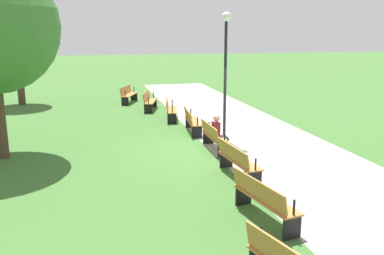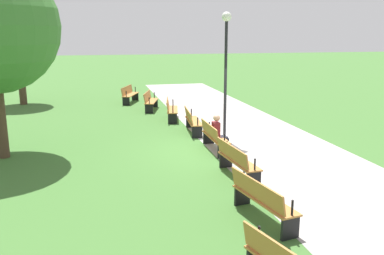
{
  "view_description": "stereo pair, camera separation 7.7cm",
  "coord_description": "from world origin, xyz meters",
  "px_view_note": "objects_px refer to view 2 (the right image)",
  "views": [
    {
      "loc": [
        12.01,
        -3.68,
        3.68
      ],
      "look_at": [
        0.0,
        -0.78,
        0.8
      ],
      "focal_mm": 38.07,
      "sensor_mm": 36.0,
      "label": 1
    },
    {
      "loc": [
        12.03,
        -3.6,
        3.68
      ],
      "look_at": [
        0.0,
        -0.78,
        0.8
      ],
      "focal_mm": 38.07,
      "sensor_mm": 36.0,
      "label": 2
    }
  ],
  "objects_px": {
    "bench_3": "(192,120)",
    "person_seated": "(219,132)",
    "tree_2": "(17,34)",
    "bench_6": "(262,199)",
    "lamp_post": "(226,53)",
    "bench_2": "(171,109)",
    "bench_1": "(150,100)",
    "bench_5": "(237,160)",
    "bench_4": "(214,136)",
    "bench_0": "(129,94)"
  },
  "relations": [
    {
      "from": "bench_5",
      "to": "person_seated",
      "type": "height_order",
      "value": "person_seated"
    },
    {
      "from": "bench_5",
      "to": "bench_1",
      "type": "bearing_deg",
      "value": 179.97
    },
    {
      "from": "bench_4",
      "to": "lamp_post",
      "type": "bearing_deg",
      "value": 148.72
    },
    {
      "from": "bench_0",
      "to": "bench_3",
      "type": "bearing_deg",
      "value": 34.74
    },
    {
      "from": "person_seated",
      "to": "lamp_post",
      "type": "relative_size",
      "value": 0.27
    },
    {
      "from": "bench_5",
      "to": "bench_0",
      "type": "bearing_deg",
      "value": -177.36
    },
    {
      "from": "bench_1",
      "to": "bench_5",
      "type": "xyz_separation_m",
      "value": [
        9.99,
        0.93,
        0.0
      ]
    },
    {
      "from": "bench_1",
      "to": "person_seated",
      "type": "relative_size",
      "value": 1.56
    },
    {
      "from": "lamp_post",
      "to": "bench_3",
      "type": "bearing_deg",
      "value": -145.11
    },
    {
      "from": "bench_2",
      "to": "tree_2",
      "type": "xyz_separation_m",
      "value": [
        -5.64,
        -6.88,
        3.17
      ]
    },
    {
      "from": "lamp_post",
      "to": "bench_4",
      "type": "bearing_deg",
      "value": -31.28
    },
    {
      "from": "tree_2",
      "to": "bench_6",
      "type": "bearing_deg",
      "value": 23.7
    },
    {
      "from": "person_seated",
      "to": "tree_2",
      "type": "relative_size",
      "value": 0.23
    },
    {
      "from": "bench_3",
      "to": "lamp_post",
      "type": "relative_size",
      "value": 0.42
    },
    {
      "from": "bench_2",
      "to": "bench_4",
      "type": "relative_size",
      "value": 1.03
    },
    {
      "from": "tree_2",
      "to": "person_seated",
      "type": "bearing_deg",
      "value": 34.93
    },
    {
      "from": "bench_0",
      "to": "bench_1",
      "type": "xyz_separation_m",
      "value": [
        2.39,
        0.81,
        0.0
      ]
    },
    {
      "from": "bench_4",
      "to": "bench_5",
      "type": "bearing_deg",
      "value": -2.66
    },
    {
      "from": "bench_4",
      "to": "bench_6",
      "type": "height_order",
      "value": "same"
    },
    {
      "from": "bench_4",
      "to": "bench_0",
      "type": "bearing_deg",
      "value": -169.34
    },
    {
      "from": "bench_2",
      "to": "bench_1",
      "type": "bearing_deg",
      "value": -155.97
    },
    {
      "from": "bench_3",
      "to": "bench_5",
      "type": "relative_size",
      "value": 1.0
    },
    {
      "from": "bench_2",
      "to": "lamp_post",
      "type": "xyz_separation_m",
      "value": [
        3.76,
        1.23,
        2.53
      ]
    },
    {
      "from": "bench_5",
      "to": "tree_2",
      "type": "relative_size",
      "value": 0.35
    },
    {
      "from": "bench_0",
      "to": "bench_2",
      "type": "bearing_deg",
      "value": 37.41
    },
    {
      "from": "bench_2",
      "to": "bench_3",
      "type": "xyz_separation_m",
      "value": [
        2.5,
        0.35,
        0.0
      ]
    },
    {
      "from": "bench_2",
      "to": "tree_2",
      "type": "distance_m",
      "value": 9.44
    },
    {
      "from": "bench_3",
      "to": "lamp_post",
      "type": "distance_m",
      "value": 2.96
    },
    {
      "from": "bench_1",
      "to": "person_seated",
      "type": "bearing_deg",
      "value": 25.05
    },
    {
      "from": "bench_6",
      "to": "lamp_post",
      "type": "relative_size",
      "value": 0.43
    },
    {
      "from": "bench_3",
      "to": "person_seated",
      "type": "height_order",
      "value": "person_seated"
    },
    {
      "from": "lamp_post",
      "to": "bench_2",
      "type": "bearing_deg",
      "value": -161.87
    },
    {
      "from": "person_seated",
      "to": "bench_5",
      "type": "bearing_deg",
      "value": -6.08
    },
    {
      "from": "bench_1",
      "to": "lamp_post",
      "type": "height_order",
      "value": "lamp_post"
    },
    {
      "from": "bench_6",
      "to": "person_seated",
      "type": "height_order",
      "value": "person_seated"
    },
    {
      "from": "bench_4",
      "to": "lamp_post",
      "type": "relative_size",
      "value": 0.41
    },
    {
      "from": "bench_2",
      "to": "bench_3",
      "type": "height_order",
      "value": "same"
    },
    {
      "from": "bench_0",
      "to": "bench_3",
      "type": "distance_m",
      "value": 7.54
    },
    {
      "from": "bench_2",
      "to": "bench_4",
      "type": "height_order",
      "value": "same"
    },
    {
      "from": "bench_6",
      "to": "tree_2",
      "type": "relative_size",
      "value": 0.36
    },
    {
      "from": "tree_2",
      "to": "lamp_post",
      "type": "xyz_separation_m",
      "value": [
        9.4,
        8.11,
        -0.64
      ]
    },
    {
      "from": "bench_3",
      "to": "bench_4",
      "type": "relative_size",
      "value": 1.02
    },
    {
      "from": "tree_2",
      "to": "bench_5",
      "type": "bearing_deg",
      "value": 28.76
    },
    {
      "from": "bench_0",
      "to": "bench_5",
      "type": "height_order",
      "value": "same"
    },
    {
      "from": "bench_0",
      "to": "lamp_post",
      "type": "bearing_deg",
      "value": 38.35
    },
    {
      "from": "bench_0",
      "to": "bench_5",
      "type": "bearing_deg",
      "value": 29.41
    },
    {
      "from": "bench_4",
      "to": "bench_6",
      "type": "xyz_separation_m",
      "value": [
        5.02,
        -0.47,
        0.0
      ]
    },
    {
      "from": "bench_3",
      "to": "lamp_post",
      "type": "xyz_separation_m",
      "value": [
        1.26,
        0.88,
        2.53
      ]
    },
    {
      "from": "bench_1",
      "to": "bench_2",
      "type": "bearing_deg",
      "value": 29.39
    },
    {
      "from": "person_seated",
      "to": "lamp_post",
      "type": "bearing_deg",
      "value": 154.98
    }
  ]
}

